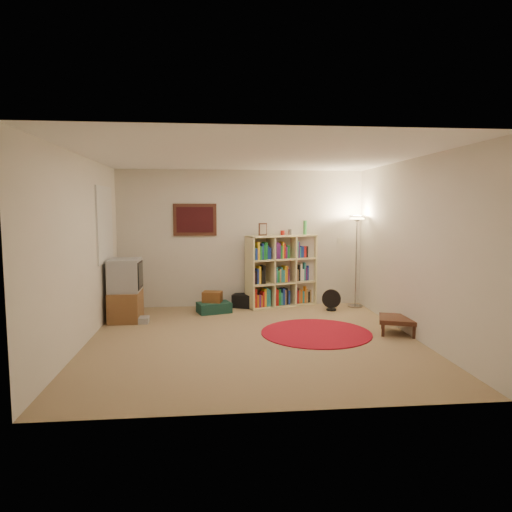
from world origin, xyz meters
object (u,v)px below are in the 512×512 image
at_px(floor_lamp, 357,231).
at_px(floor_fan, 331,300).
at_px(side_table, 398,320).
at_px(tv_stand, 126,291).
at_px(bookshelf, 280,272).
at_px(suitcase, 214,308).

distance_m(floor_lamp, floor_fan, 1.33).
bearing_deg(side_table, tv_stand, 163.41).
xyz_separation_m(bookshelf, side_table, (1.41, -2.04, -0.44)).
xyz_separation_m(floor_lamp, tv_stand, (-4.01, -0.60, -0.91)).
bearing_deg(floor_fan, tv_stand, -156.26).
relative_size(bookshelf, tv_stand, 1.58).
height_order(bookshelf, tv_stand, bookshelf).
distance_m(floor_fan, tv_stand, 3.52).
bearing_deg(suitcase, bookshelf, 2.99).
xyz_separation_m(floor_lamp, floor_fan, (-0.52, -0.26, -1.20)).
bearing_deg(bookshelf, tv_stand, 177.87).
bearing_deg(tv_stand, suitcase, 14.97).
bearing_deg(floor_fan, suitcase, -163.14).
relative_size(floor_lamp, suitcase, 2.64).
distance_m(bookshelf, floor_lamp, 1.57).
bearing_deg(suitcase, tv_stand, 178.41).
bearing_deg(bookshelf, side_table, -74.80).
bearing_deg(floor_lamp, bookshelf, 170.49).
bearing_deg(suitcase, floor_lamp, -12.07).
relative_size(floor_lamp, floor_fan, 4.40).
relative_size(floor_lamp, side_table, 2.51).
xyz_separation_m(floor_fan, side_table, (0.57, -1.55, 0.01)).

